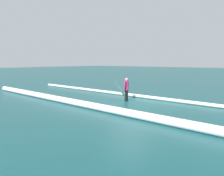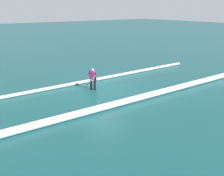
# 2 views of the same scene
# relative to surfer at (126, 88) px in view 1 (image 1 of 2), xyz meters

# --- Properties ---
(ground_plane) EXTENTS (149.84, 149.84, 0.00)m
(ground_plane) POSITION_rel_surfer_xyz_m (-0.57, 0.50, -0.78)
(ground_plane) COLOR #154B4D
(surfer) EXTENTS (0.32, 0.58, 1.40)m
(surfer) POSITION_rel_surfer_xyz_m (0.00, 0.00, 0.00)
(surfer) COLOR black
(surfer) RESTS_ON ground_plane
(surfboard) EXTENTS (0.33, 1.43, 1.25)m
(surfboard) POSITION_rel_surfer_xyz_m (0.31, 0.13, -0.17)
(surfboard) COLOR white
(surfboard) RESTS_ON ground_plane
(wave_crest_foreground) EXTENTS (20.69, 0.83, 0.20)m
(wave_crest_foreground) POSITION_rel_surfer_xyz_m (0.39, -1.54, -0.68)
(wave_crest_foreground) COLOR white
(wave_crest_foreground) RESTS_ON ground_plane
(wave_crest_midground) EXTENTS (21.52, 1.30, 0.34)m
(wave_crest_midground) POSITION_rel_surfer_xyz_m (-0.25, 3.01, -0.61)
(wave_crest_midground) COLOR white
(wave_crest_midground) RESTS_ON ground_plane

